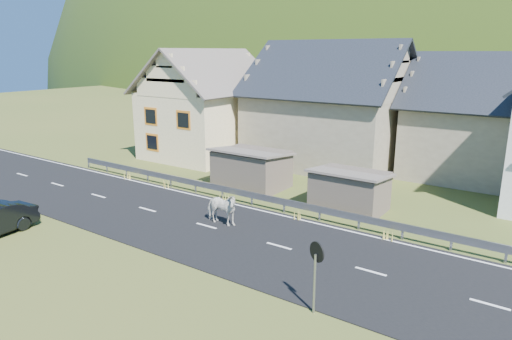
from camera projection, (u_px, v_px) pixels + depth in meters
The scene contains 12 objects.
ground at pixel (206, 227), 21.30m from camera, with size 160.00×160.00×0.00m, color #3A4C1D.
road at pixel (206, 226), 21.30m from camera, with size 60.00×7.00×0.04m, color black.
lane_markings at pixel (206, 226), 21.29m from camera, with size 60.00×6.60×0.01m, color silver.
guardrail at pixel (252, 195), 24.09m from camera, with size 28.10×0.09×0.75m.
shed_left at pixel (252, 169), 27.30m from camera, with size 4.30×3.30×2.40m, color brown.
shed_right at pixel (350, 191), 23.34m from camera, with size 3.80×2.90×2.20m, color brown.
house_cream at pixel (208, 99), 35.26m from camera, with size 7.80×9.80×8.30m.
house_stone_a at pixel (331, 99), 32.61m from camera, with size 10.80×9.80×8.90m.
house_stone_b at pixel (489, 112), 28.79m from camera, with size 9.80×8.80×8.10m.
conifer_patch at pixel (306, 58), 137.58m from camera, with size 76.00×50.00×28.00m, color black.
horse at pixel (221, 208), 21.28m from camera, with size 1.89×0.86×1.60m, color silver.
traffic_mirror at pixel (316, 261), 13.91m from camera, with size 0.62×0.33×2.37m.
Camera 1 is at (13.27, -15.07, 7.95)m, focal length 32.00 mm.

